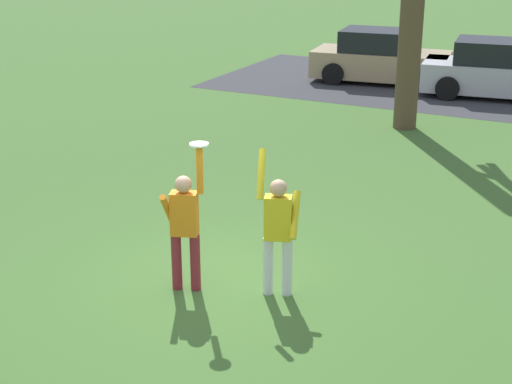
# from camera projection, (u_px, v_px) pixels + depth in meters

# --- Properties ---
(ground_plane) EXTENTS (120.00, 120.00, 0.00)m
(ground_plane) POSITION_uv_depth(u_px,v_px,m) (210.00, 283.00, 10.81)
(ground_plane) COLOR #426B2D
(person_catcher) EXTENTS (0.58, 0.48, 2.08)m
(person_catcher) POSITION_uv_depth(u_px,v_px,m) (185.00, 223.00, 10.30)
(person_catcher) COLOR maroon
(person_catcher) RESTS_ON ground_plane
(person_defender) EXTENTS (0.63, 0.56, 2.04)m
(person_defender) POSITION_uv_depth(u_px,v_px,m) (278.00, 227.00, 10.16)
(person_defender) COLOR silver
(person_defender) RESTS_ON ground_plane
(frisbee_disc) EXTENTS (0.25, 0.25, 0.02)m
(frisbee_disc) POSITION_uv_depth(u_px,v_px,m) (199.00, 144.00, 9.90)
(frisbee_disc) COLOR white
(frisbee_disc) RESTS_ON person_catcher
(parked_car_tan) EXTENTS (4.30, 2.44, 1.59)m
(parked_car_tan) POSITION_uv_depth(u_px,v_px,m) (380.00, 58.00, 23.49)
(parked_car_tan) COLOR tan
(parked_car_tan) RESTS_ON ground_plane
(parked_car_silver) EXTENTS (4.30, 2.44, 1.59)m
(parked_car_silver) POSITION_uv_depth(u_px,v_px,m) (497.00, 71.00, 21.58)
(parked_car_silver) COLOR #BCBCC1
(parked_car_silver) RESTS_ON ground_plane
(parking_strip) EXTENTS (16.84, 6.40, 0.01)m
(parking_strip) POSITION_uv_depth(u_px,v_px,m) (497.00, 94.00, 22.11)
(parking_strip) COLOR #38383D
(parking_strip) RESTS_ON ground_plane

